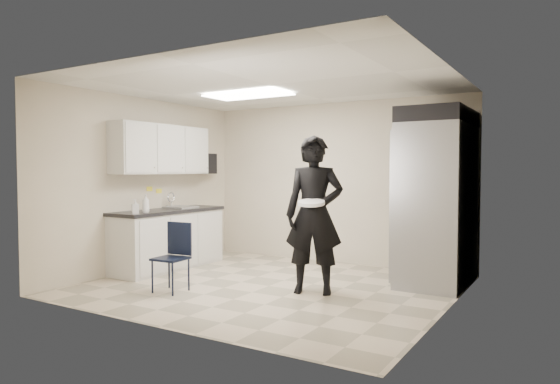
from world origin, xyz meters
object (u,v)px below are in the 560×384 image
Objects in this scene: lower_counter at (169,240)px; man_tuxedo at (314,215)px; commercial_fridge at (437,205)px; folding_chair at (171,259)px.

man_tuxedo reaches higher than lower_counter.
lower_counter is 0.90× the size of commercial_fridge.
folding_chair is 0.43× the size of man_tuxedo.
man_tuxedo is at bearing 25.51° from folding_chair.
man_tuxedo is at bearing -131.94° from commercial_fridge.
lower_counter is at bearing -164.12° from commercial_fridge.
lower_counter is 1.53m from folding_chair.
commercial_fridge reaches higher than folding_chair.
man_tuxedo is at bearing -4.77° from lower_counter.
commercial_fridge is 1.74m from man_tuxedo.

